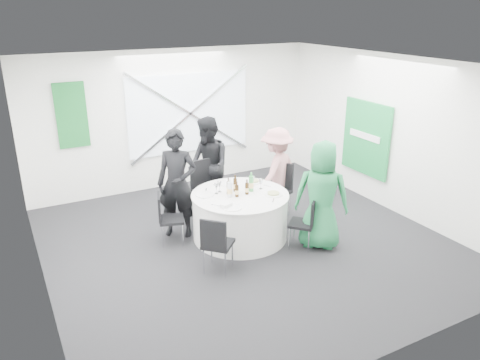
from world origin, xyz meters
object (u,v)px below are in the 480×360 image
person_man_back_left (177,184)px  person_woman_pink (276,172)px  person_woman_green (322,196)px  person_man_back (208,166)px  green_water_bottle (251,184)px  banquet_table (240,216)px  chair_back (206,184)px  chair_front_left (216,241)px  chair_front_right (307,220)px  clear_water_bottle (230,190)px  chair_back_left (167,215)px  chair_back_right (279,185)px

person_man_back_left → person_woman_pink: person_man_back_left is taller
person_man_back_left → person_woman_green: person_man_back_left is taller
person_man_back → green_water_bottle: (0.22, -1.17, 0.01)m
banquet_table → chair_back: chair_back is taller
banquet_table → chair_back: size_ratio=1.51×
chair_back → chair_front_left: chair_back is taller
chair_back → person_man_back: person_man_back is taller
chair_front_right → green_water_bottle: bearing=-100.8°
person_man_back_left → green_water_bottle: bearing=7.2°
chair_back → clear_water_bottle: clear_water_bottle is taller
chair_front_right → person_man_back_left: (-1.57, 1.37, 0.42)m
chair_back → chair_back_left: 1.17m
chair_back_left → clear_water_bottle: clear_water_bottle is taller
chair_back_right → chair_front_right: (-0.27, -1.23, -0.10)m
person_woman_pink → person_man_back: bearing=-60.3°
chair_back_right → person_man_back: size_ratio=0.56×
person_man_back → person_woman_green: person_man_back is taller
chair_front_left → green_water_bottle: (1.04, 0.85, 0.38)m
person_man_back → clear_water_bottle: size_ratio=5.78×
banquet_table → person_man_back_left: person_man_back_left is taller
person_woman_pink → person_woman_green: 1.39m
banquet_table → chair_front_right: size_ratio=1.91×
chair_back_right → clear_water_bottle: clear_water_bottle is taller
banquet_table → clear_water_bottle: bearing=-173.8°
person_man_back → green_water_bottle: size_ratio=5.54×
chair_back_left → person_man_back: size_ratio=0.47×
person_man_back_left → green_water_bottle: person_man_back_left is taller
banquet_table → chair_front_left: bearing=-134.9°
chair_back_right → person_man_back_left: (-1.84, 0.15, 0.32)m
chair_front_left → green_water_bottle: green_water_bottle is taller
chair_back_left → person_man_back: person_man_back is taller
person_man_back → green_water_bottle: bearing=10.6°
green_water_bottle → chair_front_right: bearing=-58.0°
chair_front_left → person_man_back_left: bearing=-44.2°
person_woman_green → chair_front_left: bearing=40.4°
banquet_table → chair_front_right: bearing=-47.3°
person_woman_pink → person_woman_green: person_woman_green is taller
chair_back_right → person_woman_green: 1.30m
chair_back → chair_back_left: bearing=-154.2°
chair_front_left → clear_water_bottle: (0.62, 0.80, 0.37)m
chair_back_left → person_woman_pink: 2.18m
clear_water_bottle → banquet_table: bearing=6.2°
chair_back → person_woman_green: bearing=-67.4°
person_woman_green → clear_water_bottle: bearing=5.8°
chair_back_right → green_water_bottle: 0.94m
green_water_bottle → clear_water_bottle: size_ratio=1.04×
chair_back → person_woman_pink: bearing=-29.8°
chair_front_right → clear_water_bottle: bearing=-82.7°
chair_back → chair_back_right: size_ratio=1.05×
clear_water_bottle → chair_front_left: bearing=-128.1°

